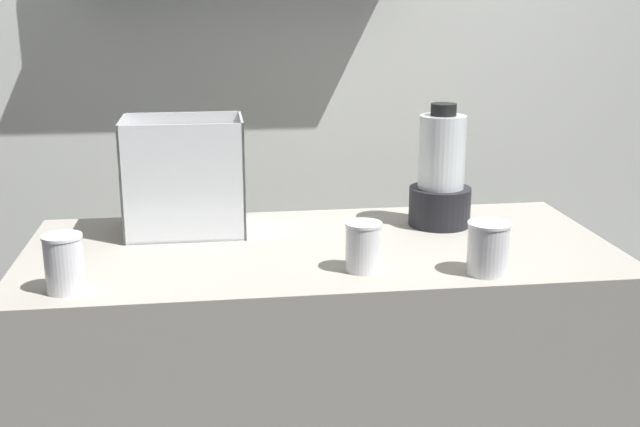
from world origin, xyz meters
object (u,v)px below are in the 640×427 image
Objects in this scene: blender_pitcher at (441,178)px; juice_cup_orange_left at (363,249)px; carrot_display_bin at (185,197)px; juice_cup_carrot_far_left at (64,266)px; juice_cup_mango_middle at (488,250)px.

blender_pitcher is 2.92× the size of juice_cup_orange_left.
juice_cup_carrot_far_left is at bearing -120.44° from carrot_display_bin.
juice_cup_carrot_far_left is (-0.23, -0.39, -0.04)m from carrot_display_bin.
juice_cup_orange_left is 0.95× the size of juice_cup_mango_middle.
blender_pitcher is (0.65, -0.03, 0.04)m from carrot_display_bin.
carrot_display_bin is 2.59× the size of juice_cup_mango_middle.
blender_pitcher reaches higher than juice_cup_mango_middle.
blender_pitcher is 0.96m from juice_cup_carrot_far_left.
carrot_display_bin reaches higher than juice_cup_orange_left.
juice_cup_orange_left is at bearing 3.85° from juice_cup_carrot_far_left.
carrot_display_bin is 2.48× the size of juice_cup_carrot_far_left.
juice_cup_carrot_far_left is at bearing -157.70° from blender_pitcher.
blender_pitcher is at bearing 50.63° from juice_cup_orange_left.
blender_pitcher is 2.66× the size of juice_cup_carrot_far_left.
juice_cup_mango_middle is (-0.00, -0.38, -0.07)m from blender_pitcher.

